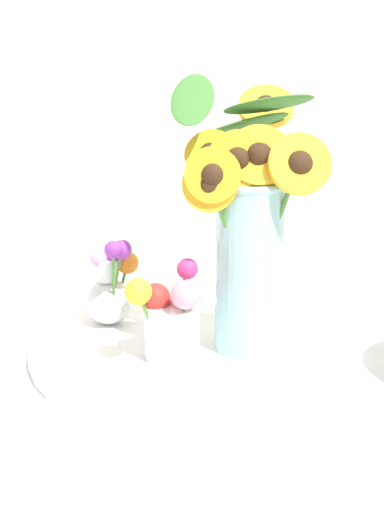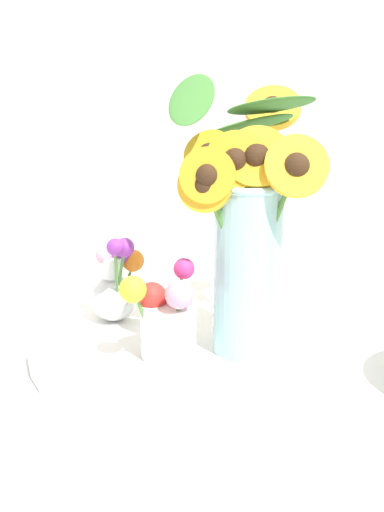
% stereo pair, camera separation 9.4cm
% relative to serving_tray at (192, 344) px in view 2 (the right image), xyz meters
% --- Properties ---
extents(ground_plane, '(6.00, 6.00, 0.00)m').
position_rel_serving_tray_xyz_m(ground_plane, '(-0.02, -0.06, -0.01)').
color(ground_plane, silver).
extents(serving_tray, '(0.49, 0.49, 0.02)m').
position_rel_serving_tray_xyz_m(serving_tray, '(0.00, 0.00, 0.00)').
color(serving_tray, white).
rests_on(serving_tray, ground_plane).
extents(mason_jar_sunflowers, '(0.23, 0.23, 0.40)m').
position_rel_serving_tray_xyz_m(mason_jar_sunflowers, '(0.08, -0.01, 0.19)').
color(mason_jar_sunflowers, '#9ED1D6').
rests_on(mason_jar_sunflowers, serving_tray).
extents(vase_small_center, '(0.10, 0.10, 0.15)m').
position_rel_serving_tray_xyz_m(vase_small_center, '(-0.02, -0.06, 0.07)').
color(vase_small_center, white).
rests_on(vase_small_center, serving_tray).
extents(vase_bulb_right, '(0.08, 0.10, 0.15)m').
position_rel_serving_tray_xyz_m(vase_bulb_right, '(-0.13, 0.05, 0.07)').
color(vase_bulb_right, white).
rests_on(vase_bulb_right, serving_tray).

